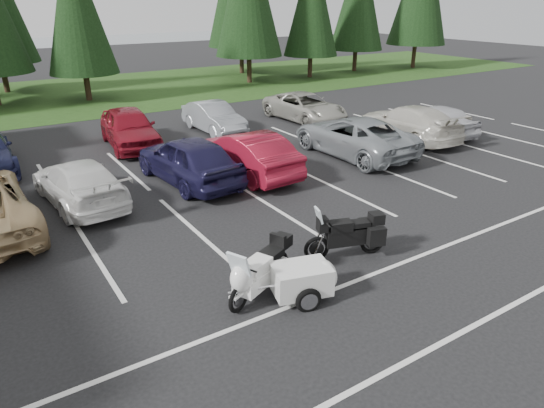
{
  "coord_description": "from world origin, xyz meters",
  "views": [
    {
      "loc": [
        -6.94,
        -10.41,
        5.95
      ],
      "look_at": [
        -0.55,
        -0.5,
        0.92
      ],
      "focal_mm": 32.0,
      "sensor_mm": 36.0,
      "label": 1
    }
  ],
  "objects_px": {
    "car_near_3": "(79,183)",
    "cargo_trailer": "(301,282)",
    "car_near_6": "(354,136)",
    "car_near_7": "(408,123)",
    "car_near_4": "(189,159)",
    "car_far_2": "(129,128)",
    "car_far_4": "(305,107)",
    "touring_motorcycle": "(260,266)",
    "car_near_5": "(248,154)",
    "adventure_motorcycle": "(346,231)",
    "car_far_3": "(214,117)",
    "car_near_8": "(436,119)"
  },
  "relations": [
    {
      "from": "car_near_3",
      "to": "touring_motorcycle",
      "type": "relative_size",
      "value": 1.93
    },
    {
      "from": "adventure_motorcycle",
      "to": "touring_motorcycle",
      "type": "bearing_deg",
      "value": -156.73
    },
    {
      "from": "car_far_2",
      "to": "adventure_motorcycle",
      "type": "height_order",
      "value": "car_far_2"
    },
    {
      "from": "car_near_7",
      "to": "car_near_8",
      "type": "relative_size",
      "value": 1.26
    },
    {
      "from": "car_near_7",
      "to": "car_near_8",
      "type": "xyz_separation_m",
      "value": [
        1.75,
        -0.12,
        -0.05
      ]
    },
    {
      "from": "car_near_4",
      "to": "car_near_6",
      "type": "xyz_separation_m",
      "value": [
        6.97,
        -0.62,
        -0.05
      ]
    },
    {
      "from": "car_near_5",
      "to": "cargo_trailer",
      "type": "distance_m",
      "value": 8.11
    },
    {
      "from": "car_far_4",
      "to": "car_far_2",
      "type": "bearing_deg",
      "value": 175.89
    },
    {
      "from": "car_near_8",
      "to": "car_far_2",
      "type": "bearing_deg",
      "value": -19.74
    },
    {
      "from": "touring_motorcycle",
      "to": "car_near_4",
      "type": "bearing_deg",
      "value": 53.48
    },
    {
      "from": "cargo_trailer",
      "to": "car_near_7",
      "type": "bearing_deg",
      "value": 49.33
    },
    {
      "from": "car_far_4",
      "to": "cargo_trailer",
      "type": "bearing_deg",
      "value": -129.72
    },
    {
      "from": "car_near_6",
      "to": "adventure_motorcycle",
      "type": "distance_m",
      "value": 8.71
    },
    {
      "from": "car_near_5",
      "to": "car_far_4",
      "type": "distance_m",
      "value": 8.87
    },
    {
      "from": "car_near_6",
      "to": "car_far_2",
      "type": "relative_size",
      "value": 1.16
    },
    {
      "from": "car_near_4",
      "to": "car_far_4",
      "type": "distance_m",
      "value": 10.37
    },
    {
      "from": "car_far_4",
      "to": "touring_motorcycle",
      "type": "relative_size",
      "value": 2.05
    },
    {
      "from": "car_near_5",
      "to": "car_near_8",
      "type": "bearing_deg",
      "value": 177.41
    },
    {
      "from": "car_near_4",
      "to": "cargo_trailer",
      "type": "bearing_deg",
      "value": 77.74
    },
    {
      "from": "car_near_5",
      "to": "car_far_3",
      "type": "bearing_deg",
      "value": -108.58
    },
    {
      "from": "car_near_4",
      "to": "car_near_5",
      "type": "bearing_deg",
      "value": 164.17
    },
    {
      "from": "car_near_5",
      "to": "car_near_3",
      "type": "bearing_deg",
      "value": -7.7
    },
    {
      "from": "car_near_3",
      "to": "cargo_trailer",
      "type": "bearing_deg",
      "value": 103.54
    },
    {
      "from": "car_near_4",
      "to": "car_near_3",
      "type": "bearing_deg",
      "value": -6.85
    },
    {
      "from": "car_far_4",
      "to": "car_near_5",
      "type": "bearing_deg",
      "value": -142.9
    },
    {
      "from": "car_near_7",
      "to": "car_near_8",
      "type": "distance_m",
      "value": 1.75
    },
    {
      "from": "adventure_motorcycle",
      "to": "car_near_8",
      "type": "bearing_deg",
      "value": 48.62
    },
    {
      "from": "car_near_6",
      "to": "cargo_trailer",
      "type": "xyz_separation_m",
      "value": [
        -7.91,
        -7.27,
        -0.38
      ]
    },
    {
      "from": "cargo_trailer",
      "to": "car_far_3",
      "type": "bearing_deg",
      "value": 86.39
    },
    {
      "from": "car_near_5",
      "to": "car_far_4",
      "type": "xyz_separation_m",
      "value": [
        6.78,
        5.72,
        -0.09
      ]
    },
    {
      "from": "car_far_2",
      "to": "car_far_3",
      "type": "bearing_deg",
      "value": 9.85
    },
    {
      "from": "car_far_3",
      "to": "car_far_4",
      "type": "xyz_separation_m",
      "value": [
        5.05,
        -0.48,
        0.01
      ]
    },
    {
      "from": "car_near_6",
      "to": "car_near_7",
      "type": "xyz_separation_m",
      "value": [
        3.64,
        0.42,
        -0.01
      ]
    },
    {
      "from": "car_near_3",
      "to": "adventure_motorcycle",
      "type": "relative_size",
      "value": 2.02
    },
    {
      "from": "car_near_4",
      "to": "cargo_trailer",
      "type": "distance_m",
      "value": 7.95
    },
    {
      "from": "car_near_4",
      "to": "car_far_4",
      "type": "relative_size",
      "value": 0.97
    },
    {
      "from": "car_near_6",
      "to": "car_far_3",
      "type": "xyz_separation_m",
      "value": [
        -3.12,
        6.42,
        -0.09
      ]
    },
    {
      "from": "touring_motorcycle",
      "to": "car_far_3",
      "type": "bearing_deg",
      "value": 43.08
    },
    {
      "from": "car_near_5",
      "to": "car_near_6",
      "type": "distance_m",
      "value": 4.86
    },
    {
      "from": "car_near_4",
      "to": "car_far_2",
      "type": "height_order",
      "value": "car_near_4"
    },
    {
      "from": "car_near_4",
      "to": "cargo_trailer",
      "type": "relative_size",
      "value": 2.81
    },
    {
      "from": "car_near_6",
      "to": "cargo_trailer",
      "type": "height_order",
      "value": "car_near_6"
    },
    {
      "from": "car_near_5",
      "to": "touring_motorcycle",
      "type": "height_order",
      "value": "car_near_5"
    },
    {
      "from": "car_near_4",
      "to": "car_near_7",
      "type": "xyz_separation_m",
      "value": [
        10.61,
        -0.2,
        -0.07
      ]
    },
    {
      "from": "car_far_4",
      "to": "car_far_3",
      "type": "bearing_deg",
      "value": 171.57
    },
    {
      "from": "car_near_5",
      "to": "car_near_8",
      "type": "relative_size",
      "value": 1.13
    },
    {
      "from": "car_near_8",
      "to": "touring_motorcycle",
      "type": "height_order",
      "value": "car_near_8"
    },
    {
      "from": "car_far_4",
      "to": "touring_motorcycle",
      "type": "distance_m",
      "value": 16.34
    },
    {
      "from": "car_near_7",
      "to": "car_far_2",
      "type": "xyz_separation_m",
      "value": [
        -10.92,
        5.7,
        0.06
      ]
    },
    {
      "from": "car_near_3",
      "to": "car_far_4",
      "type": "xyz_separation_m",
      "value": [
        12.52,
        5.24,
        0.01
      ]
    }
  ]
}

